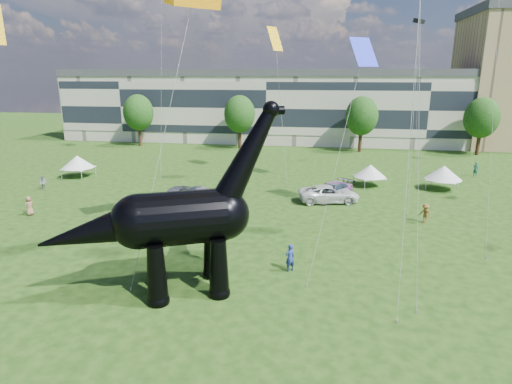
# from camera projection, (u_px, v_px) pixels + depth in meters

# --- Properties ---
(ground) EXTENTS (220.00, 220.00, 0.00)m
(ground) POSITION_uv_depth(u_px,v_px,m) (266.00, 335.00, 20.88)
(ground) COLOR #16330C
(ground) RESTS_ON ground
(terrace_row) EXTENTS (78.00, 11.00, 12.00)m
(terrace_row) POSITION_uv_depth(u_px,v_px,m) (270.00, 109.00, 79.48)
(terrace_row) COLOR beige
(terrace_row) RESTS_ON ground
(tree_far_left) EXTENTS (5.20, 5.20, 9.44)m
(tree_far_left) POSITION_uv_depth(u_px,v_px,m) (138.00, 110.00, 74.28)
(tree_far_left) COLOR #382314
(tree_far_left) RESTS_ON ground
(tree_mid_left) EXTENTS (5.20, 5.20, 9.44)m
(tree_mid_left) POSITION_uv_depth(u_px,v_px,m) (240.00, 111.00, 71.47)
(tree_mid_left) COLOR #382314
(tree_mid_left) RESTS_ON ground
(tree_mid_right) EXTENTS (5.20, 5.20, 9.44)m
(tree_mid_right) POSITION_uv_depth(u_px,v_px,m) (362.00, 113.00, 68.35)
(tree_mid_right) COLOR #382314
(tree_mid_right) RESTS_ON ground
(tree_far_right) EXTENTS (5.20, 5.20, 9.44)m
(tree_far_right) POSITION_uv_depth(u_px,v_px,m) (482.00, 114.00, 65.54)
(tree_far_right) COLOR #382314
(tree_far_right) RESTS_ON ground
(dinosaur_sculpture) EXTENTS (13.41, 7.44, 11.31)m
(dinosaur_sculpture) POSITION_uv_depth(u_px,v_px,m) (173.00, 222.00, 24.09)
(dinosaur_sculpture) COLOR black
(dinosaur_sculpture) RESTS_ON ground
(car_silver) EXTENTS (2.68, 4.60, 1.47)m
(car_silver) POSITION_uv_depth(u_px,v_px,m) (175.00, 194.00, 42.67)
(car_silver) COLOR #ADAEB1
(car_silver) RESTS_ON ground
(car_grey) EXTENTS (4.71, 1.66, 1.55)m
(car_grey) POSITION_uv_depth(u_px,v_px,m) (202.00, 196.00, 41.81)
(car_grey) COLOR slate
(car_grey) RESTS_ON ground
(car_white) EXTENTS (6.41, 3.97, 1.66)m
(car_white) POSITION_uv_depth(u_px,v_px,m) (329.00, 194.00, 42.39)
(car_white) COLOR silver
(car_white) RESTS_ON ground
(car_dark) EXTENTS (5.17, 5.98, 1.65)m
(car_dark) POSITION_uv_depth(u_px,v_px,m) (331.00, 191.00, 43.49)
(car_dark) COLOR #595960
(car_dark) RESTS_ON ground
(gazebo_near) EXTENTS (4.66, 4.66, 2.46)m
(gazebo_near) POSITION_uv_depth(u_px,v_px,m) (370.00, 171.00, 48.26)
(gazebo_near) COLOR silver
(gazebo_near) RESTS_ON ground
(gazebo_far) EXTENTS (5.09, 5.09, 2.68)m
(gazebo_far) POSITION_uv_depth(u_px,v_px,m) (444.00, 173.00, 46.66)
(gazebo_far) COLOR silver
(gazebo_far) RESTS_ON ground
(gazebo_left) EXTENTS (4.11, 4.11, 2.67)m
(gazebo_left) POSITION_uv_depth(u_px,v_px,m) (78.00, 162.00, 52.46)
(gazebo_left) COLOR silver
(gazebo_left) RESTS_ON ground
(visitors) EXTENTS (49.80, 47.22, 1.88)m
(visitors) POSITION_uv_depth(u_px,v_px,m) (224.00, 228.00, 32.86)
(visitors) COLOR brown
(visitors) RESTS_ON ground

